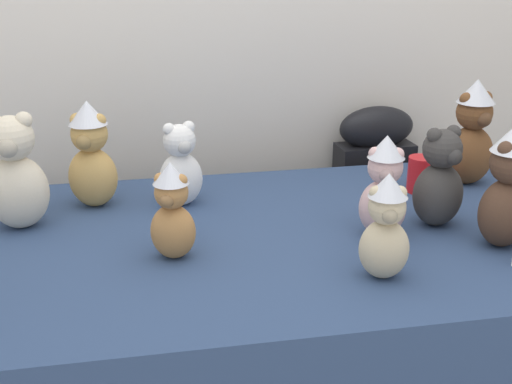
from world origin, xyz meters
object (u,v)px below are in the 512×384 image
(teddy_bear_cream, at_px, (16,175))
(teddy_bear_sand, at_px, (386,228))
(instrument_case, at_px, (370,227))
(display_table, at_px, (256,359))
(party_cup_red, at_px, (421,174))
(teddy_bear_blush, at_px, (384,188))
(teddy_bear_chestnut, at_px, (472,134))
(teddy_bear_charcoal, at_px, (439,180))
(teddy_bear_caramel, at_px, (172,212))
(teddy_bear_cocoa, at_px, (508,188))
(teddy_bear_honey, at_px, (91,156))
(teddy_bear_snow, at_px, (181,167))

(teddy_bear_cream, height_order, teddy_bear_sand, teddy_bear_cream)
(instrument_case, bearing_deg, display_table, -135.14)
(teddy_bear_sand, bearing_deg, party_cup_red, 69.57)
(instrument_case, relative_size, teddy_bear_cream, 3.00)
(teddy_bear_blush, relative_size, party_cup_red, 2.46)
(teddy_bear_chestnut, bearing_deg, teddy_bear_cream, 175.70)
(teddy_bear_charcoal, relative_size, party_cup_red, 2.50)
(display_table, height_order, teddy_bear_caramel, teddy_bear_caramel)
(teddy_bear_charcoal, xyz_separation_m, teddy_bear_chestnut, (0.24, 0.29, 0.03))
(display_table, distance_m, teddy_bear_cream, 0.83)
(teddy_bear_cocoa, bearing_deg, teddy_bear_honey, 129.46)
(display_table, bearing_deg, teddy_bear_snow, 124.46)
(teddy_bear_blush, distance_m, teddy_bear_sand, 0.24)
(teddy_bear_cream, height_order, party_cup_red, teddy_bear_cream)
(teddy_bear_honey, height_order, teddy_bear_cocoa, teddy_bear_cocoa)
(instrument_case, relative_size, teddy_bear_caramel, 3.89)
(teddy_bear_charcoal, distance_m, teddy_bear_blush, 0.17)
(teddy_bear_caramel, relative_size, teddy_bear_snow, 0.98)
(teddy_bear_honey, relative_size, party_cup_red, 2.83)
(instrument_case, xyz_separation_m, teddy_bear_caramel, (-0.78, -0.72, 0.42))
(teddy_bear_caramel, relative_size, teddy_bear_cream, 0.77)
(teddy_bear_caramel, xyz_separation_m, teddy_bear_cream, (-0.39, 0.26, 0.03))
(teddy_bear_honey, relative_size, teddy_bear_sand, 1.23)
(teddy_bear_blush, xyz_separation_m, teddy_bear_cocoa, (0.28, -0.12, 0.02))
(teddy_bear_cream, distance_m, teddy_bear_cocoa, 1.26)
(teddy_bear_sand, bearing_deg, teddy_bear_chestnut, 59.46)
(teddy_bear_blush, bearing_deg, teddy_bear_sand, -93.27)
(instrument_case, xyz_separation_m, teddy_bear_blush, (-0.24, -0.69, 0.43))
(teddy_bear_sand, bearing_deg, teddy_bear_cocoa, 27.80)
(teddy_bear_honey, bearing_deg, teddy_bear_sand, -23.93)
(instrument_case, xyz_separation_m, teddy_bear_chestnut, (0.17, -0.36, 0.46))
(instrument_case, relative_size, party_cup_red, 8.63)
(teddy_bear_honey, relative_size, teddy_bear_cream, 0.98)
(teddy_bear_charcoal, bearing_deg, teddy_bear_chestnut, 34.53)
(teddy_bear_charcoal, relative_size, teddy_bear_sand, 1.09)
(party_cup_red, bearing_deg, instrument_case, 89.36)
(teddy_bear_caramel, bearing_deg, teddy_bear_chestnut, 41.72)
(teddy_bear_blush, height_order, teddy_bear_cocoa, teddy_bear_cocoa)
(instrument_case, distance_m, teddy_bear_chestnut, 0.61)
(teddy_bear_charcoal, bearing_deg, teddy_bear_blush, 176.00)
(teddy_bear_snow, bearing_deg, teddy_bear_sand, -67.21)
(teddy_bear_honey, bearing_deg, teddy_bear_cocoa, -7.67)
(teddy_bear_blush, distance_m, teddy_bear_chestnut, 0.53)
(party_cup_red, bearing_deg, teddy_bear_cream, -177.23)
(teddy_bear_snow, distance_m, teddy_bear_cocoa, 0.88)
(teddy_bear_cocoa, bearing_deg, instrument_case, 66.92)
(teddy_bear_blush, height_order, teddy_bear_cream, teddy_bear_cream)
(instrument_case, distance_m, teddy_bear_blush, 0.84)
(teddy_bear_caramel, bearing_deg, instrument_case, 63.76)
(teddy_bear_sand, xyz_separation_m, teddy_bear_cocoa, (0.36, 0.11, 0.03))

